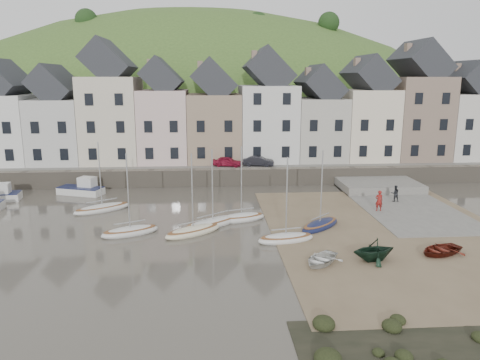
{
  "coord_description": "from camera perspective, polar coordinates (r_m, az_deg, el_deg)",
  "views": [
    {
      "loc": [
        -2.59,
        -31.88,
        11.42
      ],
      "look_at": [
        0.0,
        6.0,
        3.0
      ],
      "focal_mm": 34.62,
      "sensor_mm": 36.0,
      "label": 1
    }
  ],
  "objects": [
    {
      "name": "person_red",
      "position": [
        41.77,
        16.76,
        -2.45
      ],
      "size": [
        0.68,
        0.46,
        1.81
      ],
      "primitive_type": "imported",
      "rotation": [
        0.0,
        0.0,
        3.11
      ],
      "color": "maroon",
      "rests_on": "slipway"
    },
    {
      "name": "sailboat_5",
      "position": [
        36.55,
        9.85,
        -5.46
      ],
      "size": [
        4.27,
        4.25,
        6.32
      ],
      "color": "#141B41",
      "rests_on": "ground"
    },
    {
      "name": "beach",
      "position": [
        36.48,
        18.3,
        -6.35
      ],
      "size": [
        18.0,
        26.0,
        0.06
      ],
      "primitive_type": "cube",
      "color": "brown",
      "rests_on": "ground"
    },
    {
      "name": "shore_rocks",
      "position": [
        23.01,
        23.98,
        -18.08
      ],
      "size": [
        14.0,
        6.1,
        0.76
      ],
      "color": "black",
      "rests_on": "ground"
    },
    {
      "name": "sailboat_2",
      "position": [
        34.83,
        -5.8,
        -6.25
      ],
      "size": [
        4.74,
        3.88,
        6.32
      ],
      "color": "beige",
      "rests_on": "ground"
    },
    {
      "name": "quay_land",
      "position": [
        64.81,
        -1.57,
        3.03
      ],
      "size": [
        90.0,
        30.0,
        1.5
      ],
      "primitive_type": "cube",
      "color": "#3D5C24",
      "rests_on": "ground"
    },
    {
      "name": "slipway",
      "position": [
        45.04,
        19.25,
        -2.82
      ],
      "size": [
        8.0,
        18.0,
        0.12
      ],
      "primitive_type": "cube",
      "color": "slate",
      "rests_on": "ground"
    },
    {
      "name": "rowboat_green",
      "position": [
        30.74,
        16.16,
        -8.23
      ],
      "size": [
        3.21,
        2.91,
        1.48
      ],
      "primitive_type": "imported",
      "rotation": [
        0.0,
        0.0,
        -1.38
      ],
      "color": "black",
      "rests_on": "beach"
    },
    {
      "name": "hillside",
      "position": [
        96.5,
        -5.18,
        -5.29
      ],
      "size": [
        134.4,
        84.0,
        84.0
      ],
      "color": "#3D5C24",
      "rests_on": "ground"
    },
    {
      "name": "seawall",
      "position": [
        50.06,
        -0.86,
        0.37
      ],
      "size": [
        70.0,
        1.2,
        1.8
      ],
      "primitive_type": "cube",
      "color": "slate",
      "rests_on": "ground"
    },
    {
      "name": "sailboat_0",
      "position": [
        42.26,
        -16.62,
        -3.34
      ],
      "size": [
        5.06,
        4.08,
        6.32
      ],
      "color": "silver",
      "rests_on": "ground"
    },
    {
      "name": "car_left",
      "position": [
        52.25,
        -1.54,
        2.3
      ],
      "size": [
        3.54,
        2.09,
        1.13
      ],
      "primitive_type": "imported",
      "rotation": [
        0.0,
        0.0,
        1.33
      ],
      "color": "maroon",
      "rests_on": "quay_street"
    },
    {
      "name": "quay_street",
      "position": [
        53.36,
        -1.06,
        1.85
      ],
      "size": [
        70.0,
        7.0,
        0.1
      ],
      "primitive_type": "cube",
      "color": "slate",
      "rests_on": "quay_land"
    },
    {
      "name": "townhouse_terrace",
      "position": [
        56.19,
        0.54,
        8.33
      ],
      "size": [
        61.05,
        8.0,
        13.93
      ],
      "color": "silver",
      "rests_on": "quay_land"
    },
    {
      "name": "ground",
      "position": [
        33.96,
        0.7,
        -7.15
      ],
      "size": [
        160.0,
        160.0,
        0.0
      ],
      "primitive_type": "plane",
      "color": "#453F36",
      "rests_on": "ground"
    },
    {
      "name": "car_right",
      "position": [
        52.5,
        2.3,
        2.35
      ],
      "size": [
        3.65,
        1.92,
        1.14
      ],
      "primitive_type": "imported",
      "rotation": [
        0.0,
        0.0,
        1.36
      ],
      "color": "black",
      "rests_on": "quay_street"
    },
    {
      "name": "rowboat_white",
      "position": [
        29.63,
        9.92,
        -9.6
      ],
      "size": [
        3.57,
        3.63,
        0.62
      ],
      "primitive_type": "imported",
      "rotation": [
        0.0,
        0.0,
        -0.73
      ],
      "color": "silver",
      "rests_on": "beach"
    },
    {
      "name": "rowboat_red",
      "position": [
        33.39,
        23.44,
        -7.87
      ],
      "size": [
        3.77,
        3.28,
        0.65
      ],
      "primitive_type": "imported",
      "rotation": [
        0.0,
        0.0,
        -1.18
      ],
      "color": "maroon",
      "rests_on": "beach"
    },
    {
      "name": "person_dark",
      "position": [
        45.41,
        18.57,
        -1.58
      ],
      "size": [
        0.79,
        0.64,
        1.53
      ],
      "primitive_type": "imported",
      "rotation": [
        0.0,
        0.0,
        3.05
      ],
      "color": "black",
      "rests_on": "slipway"
    },
    {
      "name": "sailboat_3",
      "position": [
        37.88,
        0.17,
        -4.62
      ],
      "size": [
        4.3,
        2.69,
        6.32
      ],
      "color": "silver",
      "rests_on": "ground"
    },
    {
      "name": "sailboat_6",
      "position": [
        33.3,
        5.67,
        -7.13
      ],
      "size": [
        4.37,
        2.3,
        6.32
      ],
      "color": "silver",
      "rests_on": "ground"
    },
    {
      "name": "motorboat_2",
      "position": [
        48.84,
        -18.86,
        -1.0
      ],
      "size": [
        4.83,
        3.15,
        1.7
      ],
      "color": "silver",
      "rests_on": "ground"
    },
    {
      "name": "sailboat_4",
      "position": [
        36.61,
        -3.36,
        -5.27
      ],
      "size": [
        5.36,
        4.6,
        6.32
      ],
      "color": "silver",
      "rests_on": "ground"
    },
    {
      "name": "sailboat_1",
      "position": [
        35.54,
        -13.38,
        -6.14
      ],
      "size": [
        4.55,
        3.17,
        6.32
      ],
      "color": "silver",
      "rests_on": "ground"
    }
  ]
}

